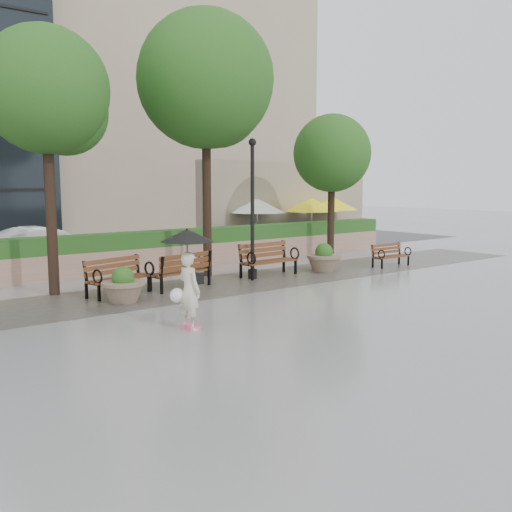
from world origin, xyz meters
TOP-DOWN VIEW (x-y plane):
  - ground at (0.00, 0.00)m, footprint 100.00×100.00m
  - cobble_strip at (0.00, 3.00)m, footprint 28.00×3.20m
  - hedge_wall at (0.00, 7.00)m, footprint 24.00×0.80m
  - cafe_wall at (9.50, 10.00)m, footprint 10.00×0.60m
  - cafe_hedge at (9.00, 7.80)m, footprint 8.00×0.50m
  - asphalt_street at (0.00, 11.00)m, footprint 40.00×7.00m
  - bldg_stone at (10.00, 23.00)m, footprint 18.00×10.00m
  - bench_1 at (-2.22, 3.43)m, footprint 1.96×1.19m
  - bench_2 at (-0.45, 3.24)m, footprint 2.03×1.15m
  - bench_3 at (2.93, 3.38)m, footprint 2.05×0.92m
  - bench_4 at (7.77, 2.33)m, footprint 1.54×0.64m
  - planter_left at (-2.55, 2.47)m, footprint 1.09×1.09m
  - planter_right at (5.04, 2.98)m, footprint 1.17×1.17m
  - lamppost at (2.23, 3.32)m, footprint 0.28×0.28m
  - tree_0 at (-3.45, 4.60)m, footprint 3.40×3.30m
  - tree_1 at (1.60, 4.79)m, footprint 4.30×4.30m
  - tree_2 at (8.13, 5.66)m, footprint 3.24×3.10m
  - patio_umb_white at (6.98, 9.15)m, footprint 2.50×2.50m
  - patio_umb_yellow_a at (9.63, 8.47)m, footprint 2.50×2.50m
  - patio_umb_yellow_b at (11.51, 9.01)m, footprint 2.50×2.50m
  - car_right at (-2.02, 10.10)m, footprint 4.48×1.82m
  - pedestrian at (-2.63, -0.83)m, footprint 1.12×1.12m

SIDE VIEW (x-z plane):
  - ground at x=0.00m, z-range 0.00..0.00m
  - asphalt_street at x=0.00m, z-range 0.00..0.00m
  - cobble_strip at x=0.00m, z-range 0.00..0.01m
  - bench_4 at x=7.77m, z-range -0.17..0.65m
  - bench_1 at x=-2.22m, z-range -0.20..0.79m
  - bench_2 at x=-0.45m, z-range -0.21..0.82m
  - bench_3 at x=2.93m, z-range -0.22..0.85m
  - planter_left at x=-2.55m, z-range -0.10..0.82m
  - planter_right at x=5.04m, z-range -0.11..0.87m
  - cafe_hedge at x=9.00m, z-range 0.00..0.90m
  - hedge_wall at x=0.00m, z-range -0.01..1.34m
  - car_right at x=-2.02m, z-range 0.00..1.44m
  - pedestrian at x=-2.63m, z-range 0.22..2.28m
  - lamppost at x=2.23m, z-range -0.25..4.12m
  - patio_umb_white at x=6.98m, z-range 0.84..3.14m
  - patio_umb_yellow_a at x=9.63m, z-range 0.84..3.14m
  - patio_umb_yellow_b at x=11.51m, z-range 0.84..3.14m
  - cafe_wall at x=9.50m, z-range 0.00..4.00m
  - tree_2 at x=8.13m, z-range 1.20..6.94m
  - tree_0 at x=-3.45m, z-range 1.72..8.76m
  - tree_1 at x=1.60m, z-range 1.87..10.24m
  - bldg_stone at x=10.00m, z-range 0.00..20.00m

